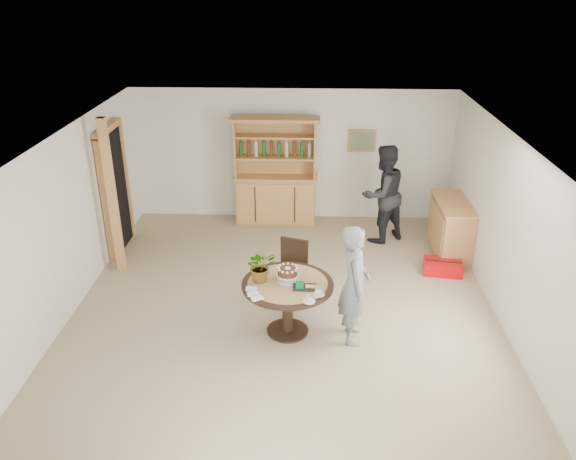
# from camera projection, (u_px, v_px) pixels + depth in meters

# --- Properties ---
(ground) EXTENTS (7.00, 7.00, 0.00)m
(ground) POSITION_uv_depth(u_px,v_px,m) (284.00, 313.00, 7.97)
(ground) COLOR tan
(ground) RESTS_ON ground
(room_shell) EXTENTS (6.04, 7.04, 2.52)m
(room_shell) POSITION_uv_depth(u_px,v_px,m) (284.00, 199.00, 7.25)
(room_shell) COLOR white
(room_shell) RESTS_ON ground
(doorway) EXTENTS (0.13, 1.10, 2.18)m
(doorway) POSITION_uv_depth(u_px,v_px,m) (115.00, 188.00, 9.42)
(doorway) COLOR black
(doorway) RESTS_ON ground
(pine_post) EXTENTS (0.12, 0.12, 2.50)m
(pine_post) POSITION_uv_depth(u_px,v_px,m) (112.00, 198.00, 8.63)
(pine_post) COLOR tan
(pine_post) RESTS_ON ground
(hutch) EXTENTS (1.62, 0.54, 2.04)m
(hutch) POSITION_uv_depth(u_px,v_px,m) (276.00, 188.00, 10.63)
(hutch) COLOR tan
(hutch) RESTS_ON ground
(sideboard) EXTENTS (0.54, 1.26, 0.94)m
(sideboard) POSITION_uv_depth(u_px,v_px,m) (451.00, 228.00, 9.49)
(sideboard) COLOR tan
(sideboard) RESTS_ON ground
(dining_table) EXTENTS (1.20, 1.20, 0.76)m
(dining_table) POSITION_uv_depth(u_px,v_px,m) (288.00, 293.00, 7.32)
(dining_table) COLOR black
(dining_table) RESTS_ON ground
(dining_chair) EXTENTS (0.53, 0.53, 0.95)m
(dining_chair) POSITION_uv_depth(u_px,v_px,m) (292.00, 267.00, 8.10)
(dining_chair) COLOR black
(dining_chair) RESTS_ON ground
(birthday_cake) EXTENTS (0.30, 0.30, 0.20)m
(birthday_cake) POSITION_uv_depth(u_px,v_px,m) (288.00, 272.00, 7.25)
(birthday_cake) COLOR white
(birthday_cake) RESTS_ON dining_table
(flower_vase) EXTENTS (0.47, 0.44, 0.42)m
(flower_vase) POSITION_uv_depth(u_px,v_px,m) (261.00, 266.00, 7.22)
(flower_vase) COLOR #3F7233
(flower_vase) RESTS_ON dining_table
(gift_tray) EXTENTS (0.30, 0.20, 0.08)m
(gift_tray) POSITION_uv_depth(u_px,v_px,m) (304.00, 286.00, 7.12)
(gift_tray) COLOR black
(gift_tray) RESTS_ON dining_table
(coffee_cup_a) EXTENTS (0.15, 0.15, 0.09)m
(coffee_cup_a) POSITION_uv_depth(u_px,v_px,m) (319.00, 292.00, 6.97)
(coffee_cup_a) COLOR silver
(coffee_cup_a) RESTS_ON dining_table
(coffee_cup_b) EXTENTS (0.15, 0.15, 0.08)m
(coffee_cup_b) POSITION_uv_depth(u_px,v_px,m) (309.00, 299.00, 6.82)
(coffee_cup_b) COLOR silver
(coffee_cup_b) RESTS_ON dining_table
(napkins) EXTENTS (0.24, 0.33, 0.03)m
(napkins) POSITION_uv_depth(u_px,v_px,m) (254.00, 294.00, 6.98)
(napkins) COLOR white
(napkins) RESTS_ON dining_table
(teen_boy) EXTENTS (0.40, 0.60, 1.62)m
(teen_boy) POSITION_uv_depth(u_px,v_px,m) (354.00, 284.00, 7.11)
(teen_boy) COLOR slate
(teen_boy) RESTS_ON ground
(adult_person) EXTENTS (1.08, 1.03, 1.76)m
(adult_person) POSITION_uv_depth(u_px,v_px,m) (383.00, 194.00, 9.80)
(adult_person) COLOR black
(adult_person) RESTS_ON ground
(red_suitcase) EXTENTS (0.65, 0.48, 0.21)m
(red_suitcase) POSITION_uv_depth(u_px,v_px,m) (443.00, 267.00, 9.01)
(red_suitcase) COLOR red
(red_suitcase) RESTS_ON ground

